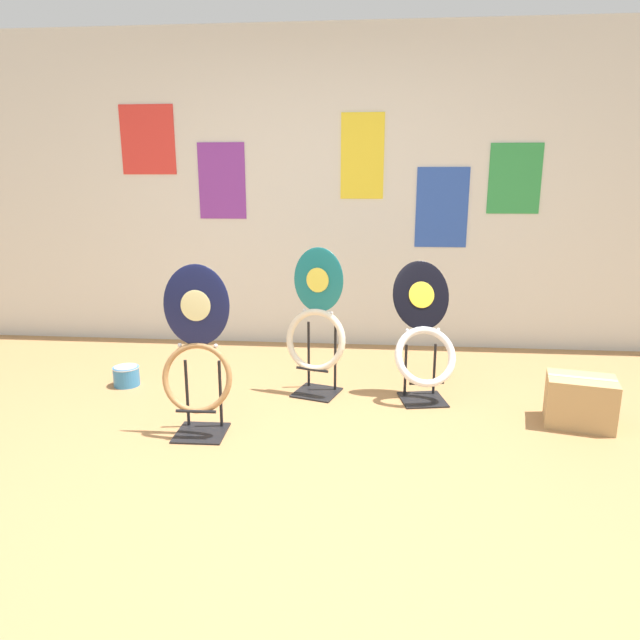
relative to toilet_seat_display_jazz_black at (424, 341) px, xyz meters
name	(u,v)px	position (x,y,z in m)	size (l,w,h in m)	color
ground_plane	(280,488)	(-0.75, -1.19, -0.40)	(14.00, 14.00, 0.00)	#A37547
wall_back	(325,192)	(-0.75, 1.27, 0.90)	(8.00, 0.07, 2.60)	silver
toilet_seat_display_jazz_black	(424,341)	(0.00, 0.00, 0.00)	(0.45, 0.44, 0.89)	black
toilet_seat_display_navy_moon	(197,353)	(-1.29, -0.65, 0.08)	(0.40, 0.29, 0.97)	black
toilet_seat_display_teal_sax	(316,327)	(-0.70, 0.03, 0.07)	(0.44, 0.35, 0.99)	black
paint_can	(126,375)	(-2.04, 0.06, -0.32)	(0.18, 0.18, 0.14)	teal
storage_box	(580,401)	(0.89, -0.32, -0.25)	(0.43, 0.35, 0.29)	tan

